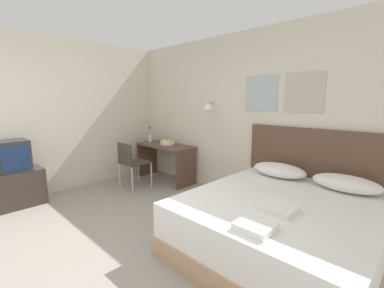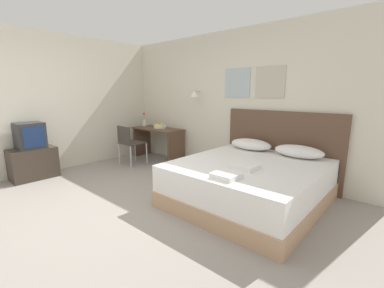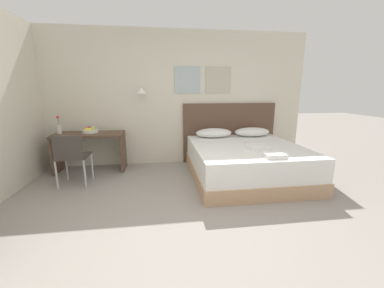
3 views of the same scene
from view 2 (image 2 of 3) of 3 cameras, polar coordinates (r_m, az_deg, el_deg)
name	(u,v)px [view 2 (image 2 of 3)]	position (r m, az deg, el deg)	size (l,w,h in m)	color
ground_plane	(107,211)	(3.67, -18.33, -13.95)	(24.00, 24.00, 0.00)	gray
wall_back	(223,103)	(5.11, 6.80, 9.07)	(5.62, 0.31, 2.65)	beige
wall_left	(17,104)	(5.53, -34.30, 7.31)	(0.06, 5.56, 2.65)	beige
bed	(248,183)	(3.74, 12.44, -8.38)	(1.85, 2.01, 0.58)	tan
headboard	(280,148)	(4.55, 18.99, -0.84)	(1.97, 0.06, 1.23)	brown
pillow_left	(251,144)	(4.46, 12.92, -0.07)	(0.72, 0.39, 0.18)	white
pillow_right	(299,151)	(4.15, 22.63, -1.53)	(0.72, 0.39, 0.18)	white
folded_towel_near_foot	(244,166)	(3.35, 11.40, -4.89)	(0.34, 0.29, 0.06)	white
folded_towel_mid_bed	(226,175)	(2.97, 7.58, -6.93)	(0.29, 0.27, 0.06)	white
desk	(158,137)	(5.97, -7.56, 1.48)	(1.23, 0.55, 0.72)	brown
desk_chair	(129,141)	(5.58, -13.86, 0.59)	(0.45, 0.45, 0.84)	#3D3833
fruit_bowl	(160,126)	(5.95, -7.13, 3.93)	(0.29, 0.29, 0.12)	silver
flower_vase	(144,122)	(6.33, -10.55, 4.93)	(0.08, 0.08, 0.33)	silver
tv_stand	(33,163)	(5.44, -31.77, -3.68)	(0.43, 0.74, 0.55)	#3D3328
television	(30,136)	(5.34, -32.34, 1.58)	(0.42, 0.42, 0.46)	#2D2D30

